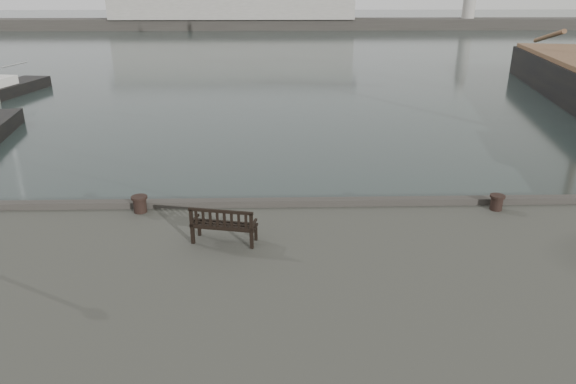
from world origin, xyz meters
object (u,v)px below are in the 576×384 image
bollard_right (497,202)px  yacht_d (6,92)px  bench (224,231)px  bollard_left (140,204)px

bollard_right → yacht_d: size_ratio=0.04×
bench → yacht_d: (-18.33, 27.00, -1.61)m
bollard_right → bollard_left: bearing=179.4°
bench → bollard_right: bearing=25.4°
bench → bollard_right: 7.48m
bench → bollard_right: size_ratio=3.80×
bench → bollard_right: (7.27, 1.74, -0.07)m
bench → yacht_d: 32.68m
bollard_left → bollard_right: 9.71m
bollard_left → bollard_right: size_ratio=1.08×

